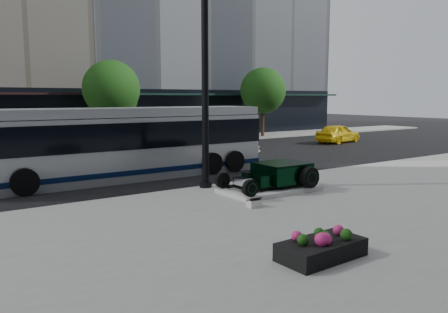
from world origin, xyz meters
TOP-DOWN VIEW (x-y plane):
  - ground at (0.00, 0.00)m, footprint 120.00×120.00m
  - sidewalk_near at (0.00, -10.50)m, footprint 70.00×17.00m
  - sidewalk_far at (0.00, 14.00)m, footprint 70.00×4.00m
  - street_trees at (1.15, 13.07)m, footprint 29.80×3.80m
  - display_plinth at (0.34, -4.15)m, footprint 3.40×1.80m
  - hot_rod at (0.67, -4.15)m, footprint 3.22×2.00m
  - info_plaque at (-1.47, -5.58)m, footprint 0.42×0.33m
  - lamppost at (-1.12, -2.30)m, footprint 0.45×0.45m
  - flower_planter at (-2.91, -9.62)m, footprint 1.85×0.96m
  - transit_bus at (-2.50, 1.70)m, footprint 12.12×2.88m
  - white_sedan at (5.01, 5.51)m, footprint 4.65×1.91m
  - yellow_taxi at (15.94, 6.51)m, footprint 4.29×2.29m

SIDE VIEW (x-z plane):
  - ground at x=0.00m, z-range 0.00..0.00m
  - sidewalk_near at x=0.00m, z-range 0.00..0.12m
  - sidewalk_far at x=0.00m, z-range 0.00..0.12m
  - display_plinth at x=0.34m, z-range 0.12..0.27m
  - info_plaque at x=-1.47m, z-range 0.09..0.40m
  - flower_planter at x=-2.91m, z-range 0.04..0.63m
  - white_sedan at x=5.01m, z-range 0.00..1.35m
  - yellow_taxi at x=15.94m, z-range 0.00..1.39m
  - hot_rod at x=0.67m, z-range 0.29..1.10m
  - transit_bus at x=-2.50m, z-range 0.02..2.95m
  - street_trees at x=1.15m, z-range 0.92..6.62m
  - lamppost at x=-1.12m, z-range -0.19..7.95m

